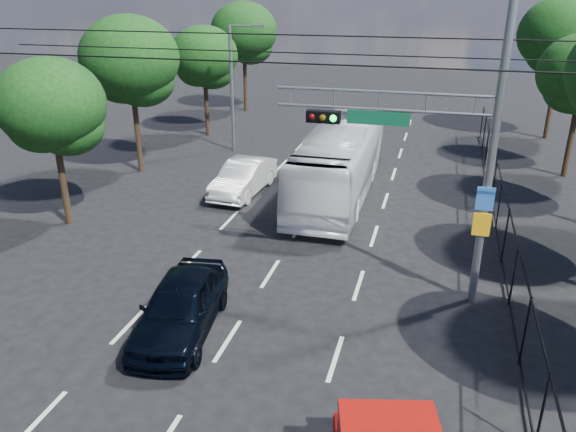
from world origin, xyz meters
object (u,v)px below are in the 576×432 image
(navy_hatchback, at_px, (181,306))
(white_bus, at_px, (340,161))
(white_van, at_px, (244,177))
(signal_mast, at_px, (449,131))

(navy_hatchback, xyz_separation_m, white_bus, (2.21, 12.14, 0.79))
(navy_hatchback, height_order, white_van, navy_hatchback)
(white_van, bearing_deg, navy_hatchback, -75.44)
(navy_hatchback, distance_m, white_van, 11.35)
(signal_mast, relative_size, white_bus, 0.83)
(signal_mast, xyz_separation_m, white_bus, (-4.48, 8.27, -3.65))
(signal_mast, bearing_deg, white_bus, 118.43)
(white_bus, bearing_deg, signal_mast, -61.86)
(signal_mast, relative_size, white_van, 2.02)
(white_bus, xyz_separation_m, white_van, (-4.31, -0.99, -0.82))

